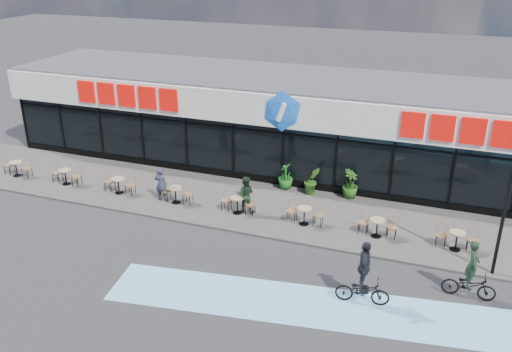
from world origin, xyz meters
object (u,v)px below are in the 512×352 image
(potted_plant_mid, at_px, (312,180))
(patron_right, at_px, (245,194))
(potted_plant_left, at_px, (285,176))
(lamp_post, at_px, (509,191))
(potted_plant_right, at_px, (350,184))
(cyclist_b, at_px, (470,279))
(bistro_set_0, at_px, (17,167))
(patron_left, at_px, (161,184))
(cyclist_a, at_px, (363,280))

(potted_plant_mid, distance_m, patron_right, 3.51)
(potted_plant_left, relative_size, potted_plant_mid, 0.96)
(lamp_post, height_order, patron_right, lamp_post)
(lamp_post, height_order, potted_plant_right, lamp_post)
(potted_plant_left, bearing_deg, cyclist_b, -36.47)
(bistro_set_0, xyz_separation_m, patron_left, (8.07, -0.04, 0.31))
(patron_right, distance_m, cyclist_b, 9.50)
(patron_left, xyz_separation_m, patron_right, (3.94, 0.21, 0.04))
(bistro_set_0, distance_m, potted_plant_right, 16.21)
(lamp_post, xyz_separation_m, potted_plant_left, (-8.90, 4.35, -2.50))
(potted_plant_left, height_order, patron_left, patron_left)
(potted_plant_mid, bearing_deg, cyclist_a, -63.92)
(bistro_set_0, height_order, potted_plant_mid, potted_plant_mid)
(bistro_set_0, bearing_deg, lamp_post, -3.40)
(lamp_post, distance_m, potted_plant_right, 7.76)
(potted_plant_mid, relative_size, patron_left, 0.86)
(lamp_post, bearing_deg, potted_plant_right, 143.08)
(potted_plant_right, bearing_deg, lamp_post, -36.92)
(patron_left, bearing_deg, potted_plant_mid, -159.33)
(potted_plant_mid, xyz_separation_m, patron_right, (-2.19, -2.74, 0.15))
(potted_plant_left, relative_size, cyclist_b, 0.61)
(lamp_post, bearing_deg, patron_right, 171.51)
(bistro_set_0, xyz_separation_m, potted_plant_left, (12.89, 3.06, 0.18))
(lamp_post, relative_size, potted_plant_left, 4.18)
(cyclist_b, bearing_deg, bistro_set_0, 172.05)
(potted_plant_mid, distance_m, potted_plant_right, 1.72)
(patron_right, bearing_deg, potted_plant_left, -116.67)
(bistro_set_0, bearing_deg, potted_plant_right, 11.11)
(potted_plant_mid, height_order, patron_right, patron_right)
(potted_plant_left, height_order, patron_right, patron_right)
(bistro_set_0, distance_m, patron_right, 12.01)
(cyclist_a, bearing_deg, patron_right, 141.55)
(cyclist_b, bearing_deg, potted_plant_right, 129.99)
(potted_plant_left, distance_m, potted_plant_right, 3.02)
(bistro_set_0, bearing_deg, cyclist_a, -13.96)
(bistro_set_0, distance_m, potted_plant_mid, 14.49)
(bistro_set_0, relative_size, potted_plant_right, 1.17)
(potted_plant_right, height_order, cyclist_a, cyclist_a)
(bistro_set_0, bearing_deg, patron_right, 0.78)
(potted_plant_mid, relative_size, potted_plant_right, 1.00)
(potted_plant_right, bearing_deg, patron_right, -142.82)
(patron_left, distance_m, patron_right, 3.94)
(bistro_set_0, height_order, potted_plant_left, potted_plant_left)
(patron_right, bearing_deg, bistro_set_0, -8.95)
(patron_left, xyz_separation_m, cyclist_b, (12.92, -2.89, -0.18))
(lamp_post, height_order, potted_plant_mid, lamp_post)
(potted_plant_left, relative_size, potted_plant_right, 0.96)
(patron_left, bearing_deg, potted_plant_left, -152.22)
(patron_right, bearing_deg, lamp_post, 161.78)
(cyclist_a, bearing_deg, bistro_set_0, 166.04)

